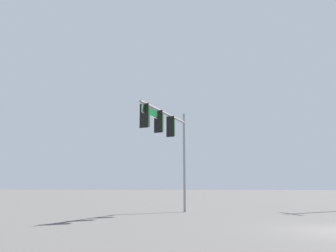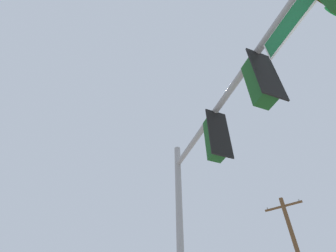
# 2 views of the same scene
# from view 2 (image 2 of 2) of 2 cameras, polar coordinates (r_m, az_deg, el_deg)

# --- Properties ---
(signal_pole_near) EXTENTS (6.17, 1.61, 6.54)m
(signal_pole_near) POSITION_cam_2_polar(r_m,az_deg,el_deg) (5.36, 14.16, -0.99)
(signal_pole_near) COLOR gray
(signal_pole_near) RESTS_ON ground_plane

